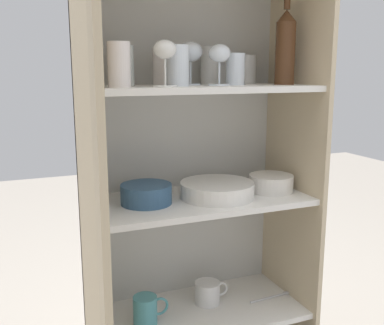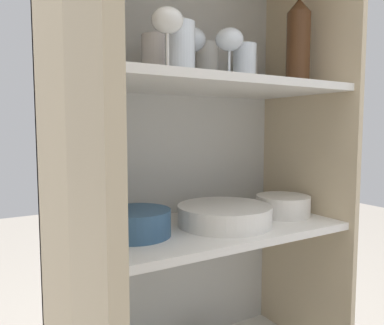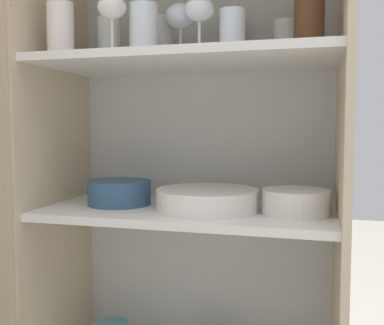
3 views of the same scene
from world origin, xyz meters
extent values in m
cube|color=silver|center=(0.00, 0.36, 0.76)|extent=(0.77, 0.02, 1.52)
cube|color=#CCB793|center=(-0.38, 0.18, 0.76)|extent=(0.02, 0.39, 1.52)
cube|color=#CCB793|center=(0.38, 0.18, 0.76)|extent=(0.02, 0.39, 1.52)
cube|color=white|center=(0.00, 0.18, 0.75)|extent=(0.73, 0.36, 0.02)
cube|color=white|center=(0.00, 0.18, 1.13)|extent=(0.73, 0.36, 0.02)
cylinder|color=silver|center=(-0.10, 0.25, 1.20)|extent=(0.08, 0.08, 0.12)
cylinder|color=silver|center=(-0.29, 0.07, 1.20)|extent=(0.07, 0.07, 0.13)
cylinder|color=white|center=(0.12, 0.16, 1.19)|extent=(0.06, 0.06, 0.10)
cylinder|color=white|center=(-0.24, 0.23, 1.20)|extent=(0.06, 0.06, 0.12)
cylinder|color=white|center=(-0.10, 0.13, 1.20)|extent=(0.07, 0.07, 0.12)
cylinder|color=white|center=(0.24, 0.30, 1.19)|extent=(0.08, 0.08, 0.10)
cylinder|color=white|center=(0.09, 0.30, 1.20)|extent=(0.07, 0.07, 0.13)
cylinder|color=white|center=(-0.03, 0.20, 1.14)|extent=(0.07, 0.07, 0.01)
cylinder|color=white|center=(-0.03, 0.20, 1.18)|extent=(0.01, 0.01, 0.07)
ellipsoid|color=white|center=(-0.03, 0.20, 1.25)|extent=(0.08, 0.08, 0.06)
cylinder|color=white|center=(0.04, 0.13, 1.14)|extent=(0.07, 0.07, 0.01)
cylinder|color=white|center=(0.04, 0.13, 1.18)|extent=(0.01, 0.01, 0.07)
ellipsoid|color=white|center=(0.04, 0.13, 1.24)|extent=(0.07, 0.07, 0.06)
cylinder|color=white|center=(-0.16, 0.08, 1.14)|extent=(0.07, 0.07, 0.01)
cylinder|color=white|center=(-0.16, 0.08, 1.18)|extent=(0.01, 0.01, 0.07)
ellipsoid|color=white|center=(-0.16, 0.08, 1.25)|extent=(0.07, 0.07, 0.05)
cylinder|color=#4C2D19|center=(0.30, 0.14, 1.24)|extent=(0.07, 0.07, 0.21)
cylinder|color=white|center=(0.06, 0.16, 0.76)|extent=(0.26, 0.26, 0.01)
cylinder|color=white|center=(0.06, 0.16, 0.77)|extent=(0.26, 0.26, 0.01)
cylinder|color=white|center=(0.06, 0.16, 0.78)|extent=(0.26, 0.26, 0.01)
cylinder|color=white|center=(0.06, 0.16, 0.79)|extent=(0.26, 0.26, 0.01)
cylinder|color=white|center=(0.06, 0.16, 0.80)|extent=(0.26, 0.26, 0.01)
cylinder|color=white|center=(0.06, 0.16, 0.81)|extent=(0.26, 0.26, 0.01)
cylinder|color=#33567A|center=(-0.19, 0.18, 0.79)|extent=(0.17, 0.17, 0.07)
torus|color=#33567A|center=(-0.19, 0.18, 0.82)|extent=(0.17, 0.17, 0.01)
cylinder|color=silver|center=(0.27, 0.16, 0.79)|extent=(0.16, 0.16, 0.06)
torus|color=silver|center=(0.27, 0.16, 0.81)|extent=(0.16, 0.16, 0.01)
camera|label=1|loc=(-0.59, -1.19, 1.19)|focal=42.00mm
camera|label=2|loc=(-0.53, -0.65, 1.02)|focal=35.00mm
camera|label=3|loc=(0.31, -0.92, 0.96)|focal=42.00mm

